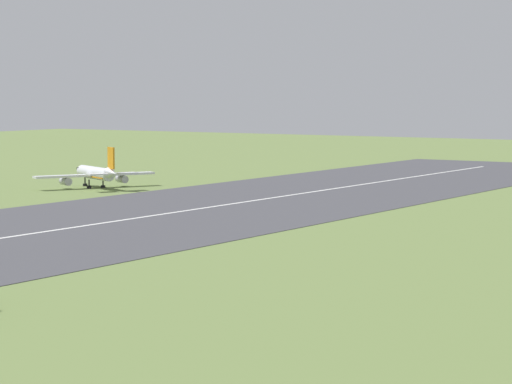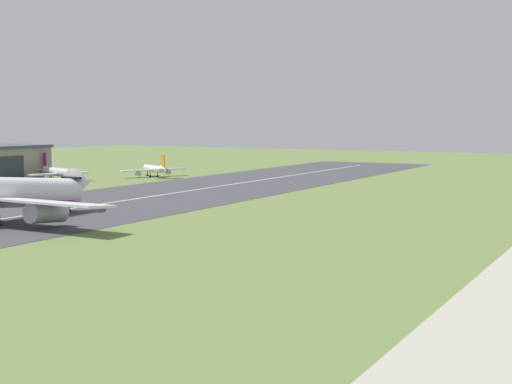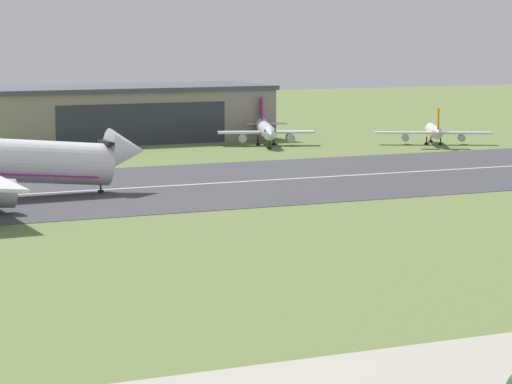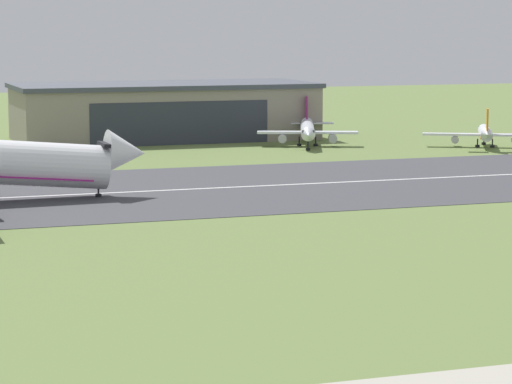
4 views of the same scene
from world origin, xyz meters
The scene contains 6 objects.
ground_plane centered at (0.00, 57.16, 0.00)m, with size 612.15×612.15×0.00m, color olive.
runway_strip centered at (0.00, 114.33, 0.03)m, with size 372.15×49.95×0.06m, color #3D3D42.
runway_centreline centered at (0.00, 114.33, 0.07)m, with size 334.94×0.70×0.01m, color silver.
hangar_building centered at (23.26, 186.81, 5.58)m, with size 58.93×24.74×11.12m.
airplane_parked_west centered at (45.22, 165.27, 2.95)m, with size 18.62×24.39×8.71m.
airplane_parked_east centered at (75.19, 151.67, 2.61)m, with size 21.38×17.47×7.69m.
Camera 4 is at (-37.94, -45.29, 22.76)m, focal length 85.00 mm.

